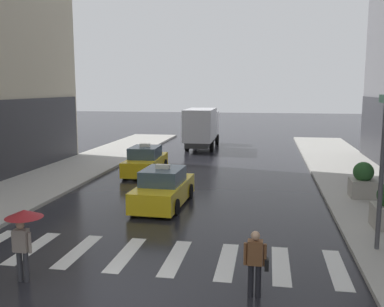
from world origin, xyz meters
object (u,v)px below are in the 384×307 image
at_px(taxi_second, 146,162).
at_px(box_truck, 202,127).
at_px(taxi_lead, 164,189).
at_px(pedestrian_with_umbrella, 23,226).
at_px(planter_mid_block, 363,181).
at_px(pedestrian_with_handbag, 256,260).

relative_size(taxi_second, box_truck, 0.61).
bearing_deg(box_truck, taxi_lead, -86.66).
height_order(taxi_second, box_truck, box_truck).
xyz_separation_m(pedestrian_with_umbrella, planter_mid_block, (10.40, 10.21, -0.64)).
relative_size(pedestrian_with_umbrella, pedestrian_with_handbag, 1.18).
xyz_separation_m(box_truck, pedestrian_with_handbag, (5.17, -25.29, -0.92)).
bearing_deg(taxi_second, pedestrian_with_handbag, -64.32).
bearing_deg(taxi_second, box_truck, 81.50).
xyz_separation_m(taxi_lead, planter_mid_block, (8.63, 2.36, 0.15)).
height_order(taxi_lead, planter_mid_block, taxi_lead).
height_order(box_truck, pedestrian_with_handbag, box_truck).
xyz_separation_m(taxi_second, pedestrian_with_umbrella, (0.91, -14.40, 0.79)).
bearing_deg(taxi_lead, pedestrian_with_umbrella, -102.76).
xyz_separation_m(taxi_second, planter_mid_block, (11.31, -4.18, 0.15)).
xyz_separation_m(taxi_lead, box_truck, (-1.03, 17.64, 1.13)).
relative_size(taxi_lead, pedestrian_with_handbag, 2.78).
relative_size(pedestrian_with_umbrella, planter_mid_block, 1.21).
distance_m(box_truck, pedestrian_with_handbag, 25.83).
bearing_deg(pedestrian_with_handbag, box_truck, 101.55).
height_order(pedestrian_with_umbrella, planter_mid_block, pedestrian_with_umbrella).
bearing_deg(taxi_lead, pedestrian_with_handbag, -61.61).
distance_m(taxi_second, box_truck, 11.28).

